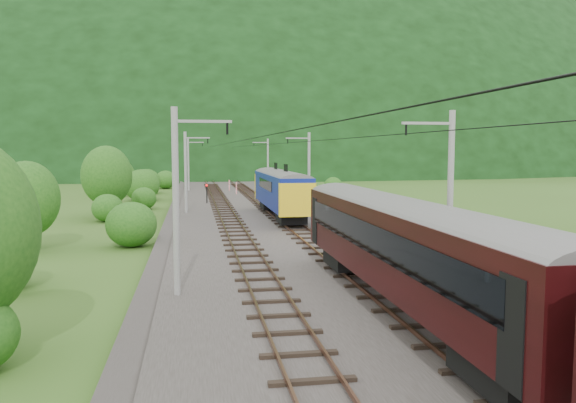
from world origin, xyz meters
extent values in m
plane|color=#334C18|center=(0.00, 0.00, 0.00)|extent=(600.00, 600.00, 0.00)
cube|color=#38332D|center=(0.00, 10.00, 0.15)|extent=(14.00, 220.00, 0.30)
cube|color=brown|center=(-3.12, 10.00, 0.49)|extent=(0.08, 220.00, 0.15)
cube|color=brown|center=(-1.68, 10.00, 0.49)|extent=(0.08, 220.00, 0.15)
cube|color=black|center=(-2.40, 10.00, 0.36)|extent=(2.40, 220.00, 0.12)
cube|color=brown|center=(1.68, 10.00, 0.49)|extent=(0.08, 220.00, 0.15)
cube|color=brown|center=(3.12, 10.00, 0.49)|extent=(0.08, 220.00, 0.15)
cube|color=black|center=(2.40, 10.00, 0.36)|extent=(2.40, 220.00, 0.12)
cylinder|color=gray|center=(-6.20, 0.00, 4.30)|extent=(0.28, 0.28, 8.00)
cube|color=gray|center=(-5.00, 0.00, 7.70)|extent=(2.40, 0.12, 0.12)
cylinder|color=black|center=(-4.00, 0.00, 7.40)|extent=(0.10, 0.10, 0.50)
cylinder|color=gray|center=(-6.20, 32.00, 4.30)|extent=(0.28, 0.28, 8.00)
cube|color=gray|center=(-5.00, 32.00, 7.70)|extent=(2.40, 0.12, 0.12)
cylinder|color=black|center=(-4.00, 32.00, 7.40)|extent=(0.10, 0.10, 0.50)
cylinder|color=gray|center=(-6.20, 64.00, 4.30)|extent=(0.28, 0.28, 8.00)
cube|color=gray|center=(-5.00, 64.00, 7.70)|extent=(2.40, 0.12, 0.12)
cylinder|color=black|center=(-4.00, 64.00, 7.40)|extent=(0.10, 0.10, 0.50)
cylinder|color=gray|center=(-6.20, 96.00, 4.30)|extent=(0.28, 0.28, 8.00)
cube|color=gray|center=(-5.00, 96.00, 7.70)|extent=(2.40, 0.12, 0.12)
cylinder|color=black|center=(-4.00, 96.00, 7.40)|extent=(0.10, 0.10, 0.50)
cylinder|color=gray|center=(-6.20, 128.00, 4.30)|extent=(0.28, 0.28, 8.00)
cube|color=gray|center=(-5.00, 128.00, 7.70)|extent=(2.40, 0.12, 0.12)
cylinder|color=black|center=(-4.00, 128.00, 7.40)|extent=(0.10, 0.10, 0.50)
cylinder|color=gray|center=(6.20, 0.00, 4.30)|extent=(0.28, 0.28, 8.00)
cube|color=gray|center=(5.00, 0.00, 7.70)|extent=(2.40, 0.12, 0.12)
cylinder|color=black|center=(4.00, 0.00, 7.40)|extent=(0.10, 0.10, 0.50)
cylinder|color=gray|center=(6.20, 32.00, 4.30)|extent=(0.28, 0.28, 8.00)
cube|color=gray|center=(5.00, 32.00, 7.70)|extent=(2.40, 0.12, 0.12)
cylinder|color=black|center=(4.00, 32.00, 7.40)|extent=(0.10, 0.10, 0.50)
cylinder|color=gray|center=(6.20, 64.00, 4.30)|extent=(0.28, 0.28, 8.00)
cube|color=gray|center=(5.00, 64.00, 7.70)|extent=(2.40, 0.12, 0.12)
cylinder|color=black|center=(4.00, 64.00, 7.40)|extent=(0.10, 0.10, 0.50)
cylinder|color=gray|center=(6.20, 96.00, 4.30)|extent=(0.28, 0.28, 8.00)
cube|color=gray|center=(5.00, 96.00, 7.70)|extent=(2.40, 0.12, 0.12)
cylinder|color=black|center=(4.00, 96.00, 7.40)|extent=(0.10, 0.10, 0.50)
cylinder|color=gray|center=(6.20, 128.00, 4.30)|extent=(0.28, 0.28, 8.00)
cube|color=gray|center=(5.00, 128.00, 7.70)|extent=(2.40, 0.12, 0.12)
cylinder|color=black|center=(4.00, 128.00, 7.40)|extent=(0.10, 0.10, 0.50)
cylinder|color=black|center=(-2.40, 10.00, 7.10)|extent=(0.03, 198.00, 0.03)
cylinder|color=black|center=(2.40, 10.00, 7.10)|extent=(0.03, 198.00, 0.03)
ellipsoid|color=black|center=(0.00, 260.00, 0.00)|extent=(504.00, 360.00, 244.00)
cube|color=black|center=(2.40, -4.18, 2.88)|extent=(2.79, 21.18, 2.89)
cylinder|color=slate|center=(2.40, -4.18, 4.18)|extent=(2.79, 21.08, 2.79)
cube|color=black|center=(0.98, -4.18, 3.23)|extent=(0.05, 18.64, 1.11)
cube|color=black|center=(3.82, -4.18, 3.23)|extent=(0.05, 18.64, 1.11)
cube|color=black|center=(2.40, -11.59, 1.00)|extent=(2.12, 3.08, 0.87)
cube|color=black|center=(2.40, 3.24, 1.00)|extent=(2.12, 3.08, 0.87)
cube|color=navy|center=(2.40, 26.54, 2.88)|extent=(2.79, 17.33, 2.89)
cylinder|color=slate|center=(2.40, 26.54, 4.18)|extent=(2.79, 17.25, 2.79)
cube|color=black|center=(0.98, 26.54, 3.23)|extent=(0.05, 15.25, 1.11)
cube|color=black|center=(3.82, 26.54, 3.23)|extent=(0.05, 15.25, 1.11)
cube|color=black|center=(2.40, 20.48, 1.00)|extent=(2.12, 3.08, 0.87)
cube|color=black|center=(2.40, 32.61, 1.00)|extent=(2.12, 3.08, 0.87)
cube|color=yellow|center=(2.40, 35.01, 2.69)|extent=(2.85, 0.50, 2.60)
cube|color=yellow|center=(2.40, 18.08, 2.69)|extent=(2.85, 0.50, 2.60)
cube|color=black|center=(2.40, 29.54, 4.85)|extent=(0.08, 1.60, 0.87)
cylinder|color=red|center=(-0.05, 61.90, 1.13)|extent=(0.18, 0.18, 1.66)
cylinder|color=red|center=(0.53, 55.27, 1.13)|extent=(0.18, 0.18, 1.66)
cylinder|color=black|center=(-3.94, 41.97, 1.32)|extent=(0.14, 0.14, 2.05)
sphere|color=red|center=(-3.94, 41.97, 2.40)|extent=(0.25, 0.25, 0.25)
ellipsoid|color=#1D4E14|center=(-9.61, 14.42, 1.52)|extent=(3.39, 3.39, 3.05)
ellipsoid|color=#1D4E14|center=(-13.18, 28.42, 1.27)|extent=(2.83, 2.83, 2.54)
ellipsoid|color=#1D4E14|center=(-10.84, 38.94, 1.22)|extent=(2.71, 2.71, 2.43)
ellipsoid|color=#1D4E14|center=(-11.99, 49.34, 2.03)|extent=(4.52, 4.52, 4.07)
ellipsoid|color=#1D4E14|center=(-12.35, 61.27, 1.86)|extent=(4.14, 4.14, 3.73)
ellipsoid|color=#1D4E14|center=(-10.07, 72.34, 1.54)|extent=(3.43, 3.43, 3.08)
ellipsoid|color=#1D4E14|center=(-15.12, 82.01, 1.27)|extent=(2.83, 2.83, 2.55)
ellipsoid|color=#1D4E14|center=(-11.41, 91.95, 2.05)|extent=(4.57, 4.57, 4.11)
cylinder|color=black|center=(-16.00, 13.98, 1.58)|extent=(0.24, 0.24, 3.16)
ellipsoid|color=#1D4E14|center=(-16.00, 13.98, 3.38)|extent=(4.06, 4.06, 4.87)
cylinder|color=black|center=(-13.72, 32.23, 1.88)|extent=(0.24, 0.24, 3.76)
ellipsoid|color=#1D4E14|center=(-13.72, 32.23, 4.03)|extent=(4.84, 4.84, 5.81)
cylinder|color=black|center=(-15.35, 57.38, 1.38)|extent=(0.24, 0.24, 2.76)
ellipsoid|color=#1D4E14|center=(-15.35, 57.38, 2.96)|extent=(3.55, 3.55, 4.26)
ellipsoid|color=#1D4E14|center=(10.19, 19.92, 1.07)|extent=(2.37, 2.37, 2.13)
ellipsoid|color=#1D4E14|center=(14.02, 52.87, 1.22)|extent=(2.71, 2.71, 2.43)
camera|label=1|loc=(-5.45, -24.11, 6.49)|focal=35.00mm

